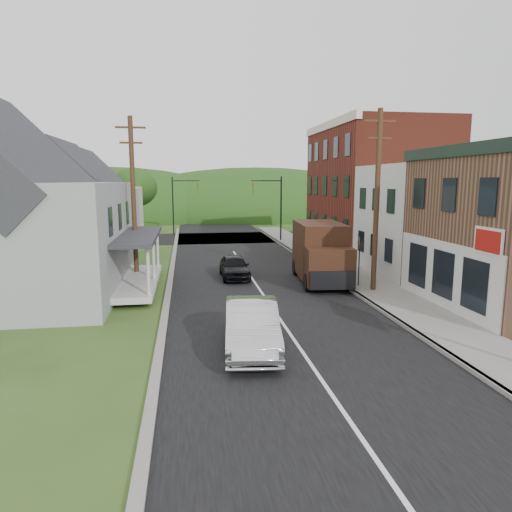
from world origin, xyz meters
name	(u,v)px	position (x,y,z in m)	size (l,w,h in m)	color
ground	(278,317)	(0.00, 0.00, 0.00)	(120.00, 120.00, 0.00)	#2D4719
road	(247,271)	(0.00, 10.00, 0.00)	(9.00, 90.00, 0.02)	black
cross_road	(224,238)	(0.00, 27.00, 0.00)	(60.00, 9.00, 0.02)	black
sidewalk_right	(348,273)	(5.90, 8.00, 0.07)	(2.80, 55.00, 0.15)	slate
curb_right	(326,274)	(4.55, 8.00, 0.07)	(0.20, 55.00, 0.15)	slate
curb_left	(170,279)	(-4.65, 8.00, 0.06)	(0.30, 55.00, 0.12)	slate
storefront_white	(438,220)	(11.30, 7.50, 3.25)	(8.00, 7.00, 6.50)	silver
storefront_red	(375,188)	(11.30, 17.00, 5.00)	(8.00, 12.00, 10.00)	maroon
house_gray	(13,209)	(-12.00, 6.00, 4.23)	(10.20, 12.24, 8.35)	#929597
house_blue	(84,207)	(-11.00, 17.00, 3.69)	(7.14, 8.16, 7.28)	#8299B2
house_cream	(100,202)	(-11.50, 26.00, 3.69)	(7.14, 8.16, 7.28)	beige
utility_pole_right	(377,200)	(5.60, 3.50, 4.66)	(1.60, 0.26, 9.00)	#472D19
utility_pole_left	(133,198)	(-6.50, 8.00, 4.66)	(1.60, 0.26, 9.00)	#472D19
traffic_signal_right	(274,201)	(4.30, 23.50, 3.76)	(2.87, 0.20, 6.00)	black
traffic_signal_left	(180,199)	(-4.30, 30.50, 3.76)	(2.87, 0.20, 6.00)	black
tree_left_d	(134,188)	(-9.00, 32.00, 4.88)	(4.80, 4.80, 6.94)	#382616
forested_ridge	(209,216)	(0.00, 55.00, 0.00)	(90.00, 30.00, 16.00)	#1A3710
silver_sedan	(252,326)	(-1.60, -3.44, 0.80)	(1.70, 4.87, 1.61)	silver
dark_sedan	(234,267)	(-0.98, 7.97, 0.67)	(1.58, 3.92, 1.33)	black
delivery_van	(321,253)	(3.62, 6.13, 1.66)	(2.88, 6.06, 3.28)	black
warning_sign	(359,254)	(5.20, 4.54, 1.82)	(0.21, 0.70, 2.61)	black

